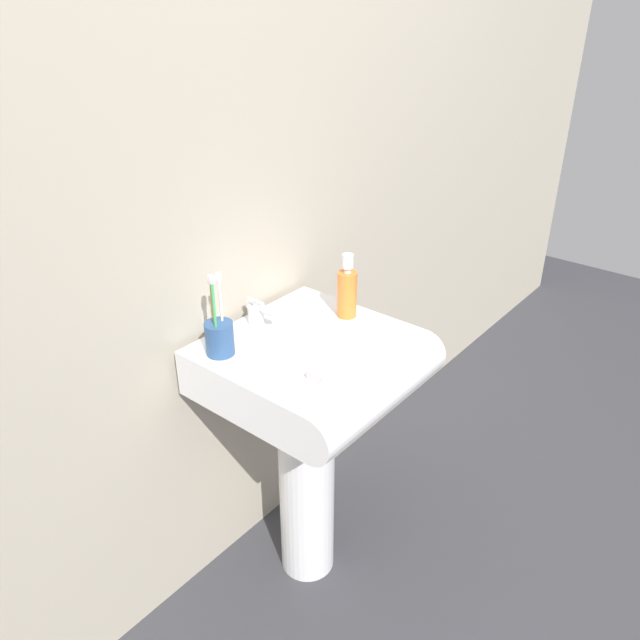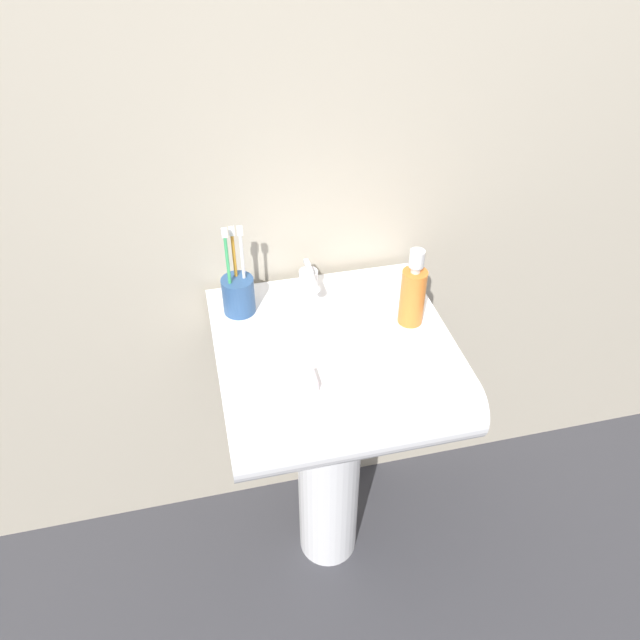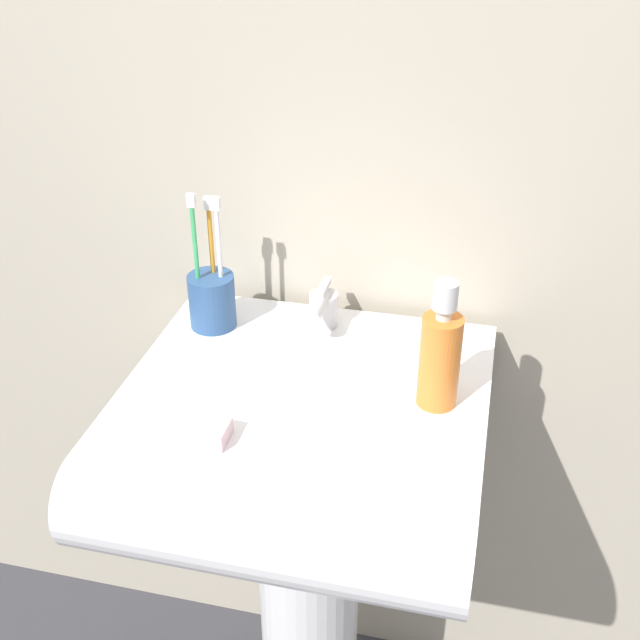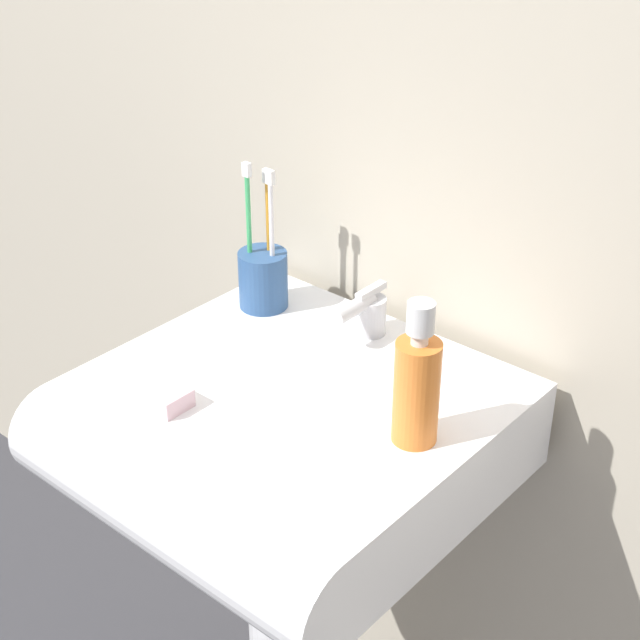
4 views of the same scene
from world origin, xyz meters
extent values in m
cube|color=#B7AD99|center=(0.00, 0.26, 1.20)|extent=(5.00, 0.05, 2.40)
cube|color=white|center=(0.00, 0.00, 0.75)|extent=(0.50, 0.43, 0.13)
cylinder|color=white|center=(0.00, -0.22, 0.75)|extent=(0.50, 0.13, 0.13)
cylinder|color=silver|center=(-0.01, 0.16, 0.85)|extent=(0.04, 0.04, 0.05)
cylinder|color=silver|center=(-0.01, 0.12, 0.87)|extent=(0.02, 0.07, 0.02)
cube|color=silver|center=(-0.01, 0.16, 0.88)|extent=(0.01, 0.06, 0.01)
cylinder|color=#2D5184|center=(-0.18, 0.12, 0.86)|extent=(0.07, 0.07, 0.09)
cylinder|color=#3FB266|center=(-0.20, 0.11, 0.93)|extent=(0.01, 0.01, 0.19)
cube|color=white|center=(-0.20, 0.11, 1.03)|extent=(0.01, 0.01, 0.02)
cylinder|color=white|center=(-0.16, 0.13, 0.92)|extent=(0.01, 0.01, 0.18)
cube|color=white|center=(-0.16, 0.13, 1.02)|extent=(0.01, 0.01, 0.02)
cylinder|color=orange|center=(-0.18, 0.14, 0.92)|extent=(0.01, 0.01, 0.17)
cube|color=white|center=(-0.18, 0.14, 1.02)|extent=(0.01, 0.01, 0.02)
cylinder|color=orange|center=(0.18, 0.00, 0.88)|extent=(0.05, 0.05, 0.13)
cylinder|color=silver|center=(0.18, 0.00, 0.96)|extent=(0.02, 0.02, 0.01)
cylinder|color=silver|center=(0.18, 0.00, 0.98)|extent=(0.03, 0.03, 0.04)
cube|color=silver|center=(-0.10, -0.15, 0.83)|extent=(0.07, 0.05, 0.02)
camera|label=1|loc=(-1.06, -0.92, 1.63)|focal=35.00mm
camera|label=2|loc=(-0.25, -0.99, 1.69)|focal=35.00mm
camera|label=3|loc=(0.23, -0.88, 1.47)|focal=45.00mm
camera|label=4|loc=(0.71, -0.78, 1.51)|focal=55.00mm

